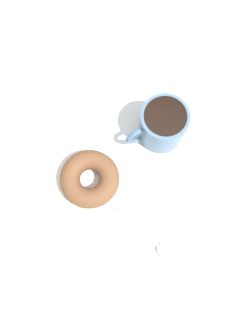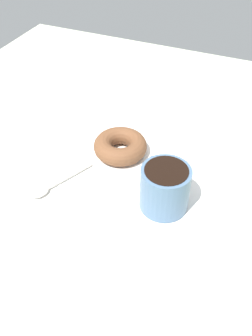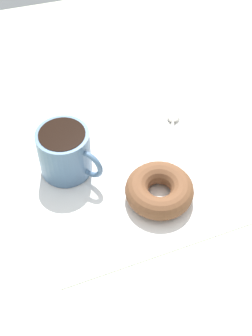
{
  "view_description": "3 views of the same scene",
  "coord_description": "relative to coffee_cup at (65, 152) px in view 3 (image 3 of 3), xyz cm",
  "views": [
    {
      "loc": [
        14.25,
        5.34,
        62.11
      ],
      "look_at": [
        0.08,
        1.29,
        2.3
      ],
      "focal_mm": 35.0,
      "sensor_mm": 36.0,
      "label": 1
    },
    {
      "loc": [
        -21.35,
        51.26,
        51.24
      ],
      "look_at": [
        0.08,
        1.29,
        2.3
      ],
      "focal_mm": 40.0,
      "sensor_mm": 36.0,
      "label": 2
    },
    {
      "loc": [
        -14.49,
        -47.04,
        62.67
      ],
      "look_at": [
        0.08,
        1.29,
        2.3
      ],
      "focal_mm": 50.0,
      "sensor_mm": 36.0,
      "label": 3
    }
  ],
  "objects": [
    {
      "name": "ground_plane",
      "position": [
        9.18,
        -5.67,
        -5.74
      ],
      "size": [
        120.0,
        120.0,
        2.0
      ],
      "primitive_type": "cube",
      "color": "beige"
    },
    {
      "name": "napkin",
      "position": [
        9.25,
        -4.38,
        -4.59
      ],
      "size": [
        34.65,
        34.65,
        0.3
      ],
      "primitive_type": "cube",
      "rotation": [
        0.0,
        0.0,
        0.07
      ],
      "color": "white",
      "rests_on": "ground_plane"
    },
    {
      "name": "coffee_cup",
      "position": [
        0.0,
        0.0,
        0.0
      ],
      "size": [
        9.78,
        10.56,
        8.58
      ],
      "color": "slate",
      "rests_on": "napkin"
    },
    {
      "name": "donut",
      "position": [
        13.11,
        -10.35,
        -2.53
      ],
      "size": [
        11.24,
        11.24,
        3.81
      ],
      "primitive_type": "torus",
      "color": "brown",
      "rests_on": "napkin"
    },
    {
      "name": "spoon",
      "position": [
        21.23,
        4.89,
        -4.04
      ],
      "size": [
        7.24,
        13.21,
        0.9
      ],
      "color": "#B7B2A8",
      "rests_on": "napkin"
    }
  ]
}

